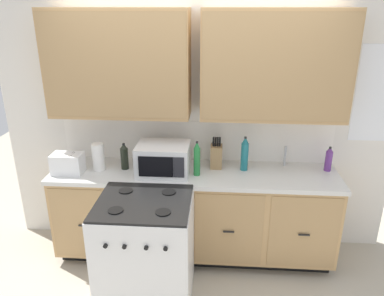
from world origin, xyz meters
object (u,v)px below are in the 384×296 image
object	(u,v)px
stove_range	(146,251)
toaster	(68,163)
bottle_green	(197,159)
bottle_violet	(329,159)
microwave	(163,159)
paper_towel_roll	(98,157)
knife_block	(216,156)
bottle_dark	(124,156)
bottle_teal	(245,154)

from	to	relation	value
stove_range	toaster	world-z (taller)	toaster
bottle_green	bottle_violet	bearing A→B (deg)	8.79
microwave	toaster	bearing A→B (deg)	-175.76
toaster	bottle_violet	distance (m)	2.44
paper_towel_roll	toaster	bearing A→B (deg)	-160.40
stove_range	knife_block	xyz separation A→B (m)	(0.56, 0.75, 0.57)
toaster	bottle_dark	size ratio (longest dim) A/B	1.09
microwave	bottle_teal	xyz separation A→B (m)	(0.75, 0.13, 0.02)
bottle_violet	bottle_teal	bearing A→B (deg)	-177.08
microwave	bottle_dark	world-z (taller)	microwave
bottle_teal	paper_towel_roll	bearing A→B (deg)	-175.89
microwave	bottle_dark	distance (m)	0.39
microwave	bottle_violet	size ratio (longest dim) A/B	2.01
stove_range	toaster	size ratio (longest dim) A/B	3.39
stove_range	microwave	size ratio (longest dim) A/B	1.98
microwave	bottle_teal	size ratio (longest dim) A/B	1.45
toaster	bottle_green	world-z (taller)	bottle_green
bottle_violet	bottle_dark	xyz separation A→B (m)	(-1.92, -0.10, 0.01)
stove_range	knife_block	world-z (taller)	knife_block
knife_block	bottle_violet	xyz separation A→B (m)	(1.05, -0.00, 0.00)
paper_towel_roll	stove_range	bearing A→B (deg)	-48.41
bottle_teal	stove_range	bearing A→B (deg)	-139.33
knife_block	paper_towel_roll	bearing A→B (deg)	-172.75
bottle_violet	bottle_green	xyz separation A→B (m)	(-1.23, -0.19, 0.04)
stove_range	microwave	distance (m)	0.83
bottle_teal	toaster	bearing A→B (deg)	-173.28
toaster	paper_towel_roll	bearing A→B (deg)	19.60
knife_block	bottle_violet	distance (m)	1.05
stove_range	microwave	xyz separation A→B (m)	(0.08, 0.58, 0.59)
bottle_violet	bottle_green	distance (m)	1.24
microwave	bottle_dark	xyz separation A→B (m)	(-0.38, 0.07, -0.01)
bottle_dark	paper_towel_roll	bearing A→B (deg)	-170.50
microwave	bottle_violet	world-z (taller)	microwave
microwave	bottle_green	xyz separation A→B (m)	(0.31, -0.02, 0.02)
toaster	bottle_green	size ratio (longest dim) A/B	0.85
bottle_violet	bottle_dark	size ratio (longest dim) A/B	0.93
bottle_teal	bottle_dark	world-z (taller)	bottle_teal
knife_block	bottle_dark	distance (m)	0.88
knife_block	bottle_dark	world-z (taller)	knife_block
knife_block	bottle_dark	size ratio (longest dim) A/B	1.20
stove_range	knife_block	size ratio (longest dim) A/B	3.06
toaster	bottle_violet	size ratio (longest dim) A/B	1.17
stove_range	bottle_violet	size ratio (longest dim) A/B	3.98
stove_range	bottle_green	size ratio (longest dim) A/B	2.89
toaster	bottle_green	bearing A→B (deg)	2.06
knife_block	bottle_teal	bearing A→B (deg)	-9.04
toaster	bottle_green	xyz separation A→B (m)	(1.20, 0.04, 0.06)
microwave	knife_block	bearing A→B (deg)	19.17
bottle_green	paper_towel_roll	bearing A→B (deg)	176.87
paper_towel_roll	bottle_dark	size ratio (longest dim) A/B	1.01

